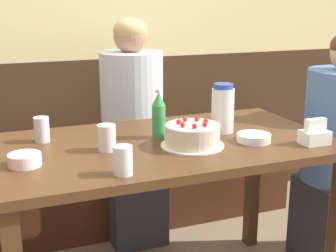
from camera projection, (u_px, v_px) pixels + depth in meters
back_wall at (101, 13)px, 2.73m from camera, size 4.80×0.04×2.50m
bench_seat at (116, 188)px, 2.80m from camera, size 2.20×0.38×0.47m
dining_table at (165, 165)px, 1.94m from camera, size 1.37×0.77×0.77m
birthday_cake at (192, 135)px, 1.85m from camera, size 0.25×0.25×0.11m
water_pitcher at (223, 109)px, 2.03m from camera, size 0.10×0.10×0.21m
soju_bottle at (159, 115)px, 1.94m from camera, size 0.06×0.06×0.21m
napkin_holder at (315, 135)px, 1.87m from camera, size 0.11×0.08×0.11m
bowl_soup_white at (254, 138)px, 1.91m from camera, size 0.14×0.14×0.03m
bowl_rice_small at (25, 160)px, 1.63m from camera, size 0.12×0.12×0.04m
glass_water_tall at (42, 130)px, 1.90m from camera, size 0.06×0.06×0.10m
glass_tumbler_short at (123, 160)px, 1.54m from camera, size 0.07×0.07×0.10m
glass_shot_small at (107, 138)px, 1.79m from camera, size 0.07×0.07×0.10m
person_pale_blue_shirt at (133, 139)px, 2.56m from camera, size 0.33×0.34×1.24m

